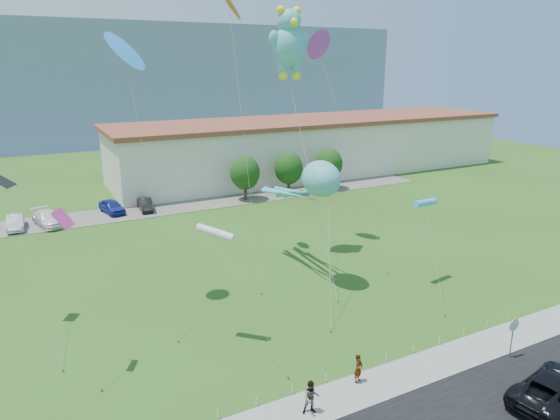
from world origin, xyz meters
The scene contains 26 objects.
ground centered at (0.00, 0.00, 0.00)m, with size 160.00×160.00×0.00m, color #2E4F16.
sidewalk centered at (0.00, -2.75, 0.05)m, with size 80.00×2.50×0.10m, color gray.
parking_strip centered at (0.00, 35.00, 0.03)m, with size 70.00×6.00×0.06m, color #59544C.
hill_ridge centered at (0.00, 120.00, 12.50)m, with size 160.00×50.00×25.00m, color slate.
warehouse centered at (26.00, 44.00, 4.12)m, with size 61.00×15.00×8.20m.
stop_sign centered at (9.50, -4.21, 1.87)m, with size 0.80×0.07×2.50m.
rope_fence centered at (0.00, -1.30, 0.25)m, with size 26.05×0.05×0.50m.
tree_near centered at (10.00, 34.00, 3.39)m, with size 3.60×3.60×5.47m.
tree_mid centered at (16.00, 34.00, 3.39)m, with size 3.60×3.60×5.47m.
tree_far centered at (22.00, 34.00, 3.39)m, with size 3.60×3.60×5.47m.
suv centered at (8.07, -7.86, 0.83)m, with size 2.57×5.57×1.55m, color black.
pedestrian_left centered at (0.46, -2.13, 0.88)m, with size 0.57×0.38×1.57m, color gray.
pedestrian_right centered at (-2.95, -3.07, 0.95)m, with size 0.83×0.65×1.71m, color gray.
parked_car_silver centered at (-15.05, 34.36, 0.78)m, with size 1.52×4.35×1.43m, color silver.
parked_car_white centered at (-12.08, 34.23, 0.81)m, with size 2.09×5.14×1.49m, color white.
parked_car_blue centered at (-5.46, 35.69, 0.80)m, with size 1.75×4.35×1.48m, color navy.
parked_car_black centered at (-1.89, 35.05, 0.71)m, with size 1.38×3.96×1.31m, color black.
octopus_kite centered at (5.11, 10.61, 7.39)m, with size 4.41×13.43×9.49m.
teddy_bear_kite centered at (6.19, 16.09, 17.72)m, with size 3.48×11.30×20.34m.
small_kite_orange centered at (2.31, 18.65, 20.12)m, with size 2.86×10.09×21.40m.
small_kite_black centered at (-14.56, 12.46, 8.26)m, with size 2.30×7.82×9.71m.
small_kite_purple centered at (10.08, 17.67, 17.15)m, with size 1.85×10.41×18.29m.
small_kite_pink centered at (-12.10, 5.52, 7.85)m, with size 1.33×3.07×9.11m.
small_kite_blue centered at (-7.13, 12.46, 16.43)m, with size 1.80×7.23×17.51m.
small_kite_cyan centered at (12.17, 6.06, 6.23)m, with size 2.62×6.21×6.71m.
small_kite_white centered at (-4.41, 5.20, 6.81)m, with size 2.14×6.54×7.30m.
Camera 1 is at (-13.55, -20.14, 16.09)m, focal length 32.00 mm.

